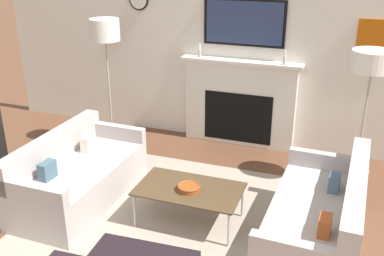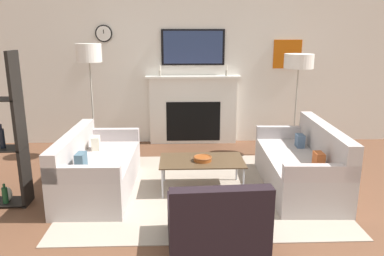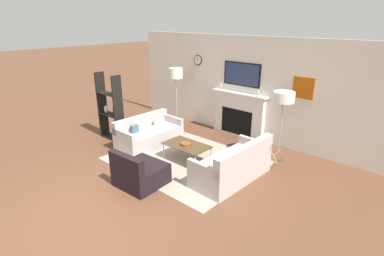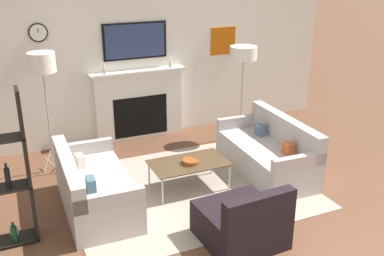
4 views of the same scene
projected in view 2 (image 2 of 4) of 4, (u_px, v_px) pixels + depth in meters
fireplace_wall at (193, 75)px, 6.68m from camera, size 7.49×0.28×2.70m
area_rug at (200, 189)px, 4.82m from camera, size 3.22×2.62×0.01m
couch_left at (97, 170)px, 4.71m from camera, size 0.84×1.68×0.75m
couch_right at (302, 167)px, 4.80m from camera, size 0.87×1.79×0.83m
armchair at (215, 226)px, 3.41m from camera, size 0.89×0.88×0.75m
coffee_table at (202, 162)px, 4.74m from camera, size 1.06×0.62×0.40m
decorative_bowl at (203, 158)px, 4.69m from camera, size 0.23×0.23×0.06m
floor_lamp_left at (89, 55)px, 5.67m from camera, size 0.38×0.38×1.81m
floor_lamp_right at (299, 63)px, 5.82m from camera, size 0.45×0.45×1.65m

